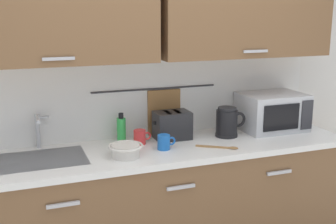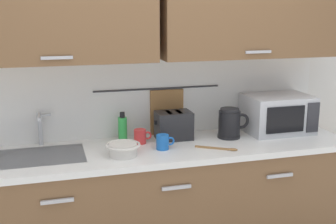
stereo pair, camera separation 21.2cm
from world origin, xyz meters
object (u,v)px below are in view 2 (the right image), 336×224
mug_near_sink (140,136)px  mixing_bowl (123,149)px  microwave (277,114)px  dish_soap_bottle (123,128)px  wooden_spoon (221,149)px  mug_by_kettle (163,142)px  toaster (174,125)px  electric_kettle (230,123)px

mug_near_sink → mixing_bowl: mug_near_sink is taller
microwave → dish_soap_bottle: (-1.12, 0.10, -0.05)m
wooden_spoon → mixing_bowl: bearing=175.1°
wooden_spoon → mug_by_kettle: bearing=163.0°
toaster → microwave: bearing=-2.8°
wooden_spoon → microwave: bearing=26.7°
electric_kettle → dish_soap_bottle: size_ratio=1.16×
mixing_bowl → mug_by_kettle: 0.27m
dish_soap_bottle → wooden_spoon: size_ratio=0.79×
dish_soap_bottle → mug_by_kettle: bearing=-51.0°
dish_soap_bottle → toaster: bearing=-9.6°
mug_by_kettle → mug_near_sink: bearing=124.0°
microwave → mug_by_kettle: bearing=-169.6°
mug_near_sink → microwave: bearing=0.1°
dish_soap_bottle → mug_by_kettle: (0.21, -0.26, -0.04)m
mug_near_sink → mug_by_kettle: size_ratio=1.00×
mixing_bowl → mug_by_kettle: bearing=11.8°
mug_near_sink → mug_by_kettle: same height
microwave → wooden_spoon: size_ratio=1.87×
microwave → mug_by_kettle: size_ratio=3.83×
wooden_spoon → electric_kettle: bearing=56.1°
dish_soap_bottle → wooden_spoon: bearing=-33.1°
microwave → toaster: bearing=177.2°
electric_kettle → mixing_bowl: size_ratio=1.06×
mug_near_sink → wooden_spoon: 0.54m
mixing_bowl → toaster: 0.48m
mug_near_sink → wooden_spoon: (0.47, -0.27, -0.04)m
electric_kettle → mug_near_sink: electric_kettle is taller
mixing_bowl → mug_by_kettle: size_ratio=1.78×
mug_near_sink → mug_by_kettle: 0.20m
mug_near_sink → wooden_spoon: bearing=-30.3°
mug_near_sink → mixing_bowl: 0.27m
mug_by_kettle → dish_soap_bottle: bearing=129.0°
mug_near_sink → electric_kettle: bearing=-3.5°
mixing_bowl → toaster: size_ratio=0.84×
electric_kettle → wooden_spoon: bearing=-123.9°
toaster → mug_by_kettle: 0.25m
electric_kettle → mug_by_kettle: bearing=-166.3°
microwave → electric_kettle: (-0.39, -0.04, -0.03)m
toaster → electric_kettle: bearing=-11.6°
dish_soap_bottle → toaster: size_ratio=0.77×
electric_kettle → toaster: (-0.38, 0.08, -0.01)m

